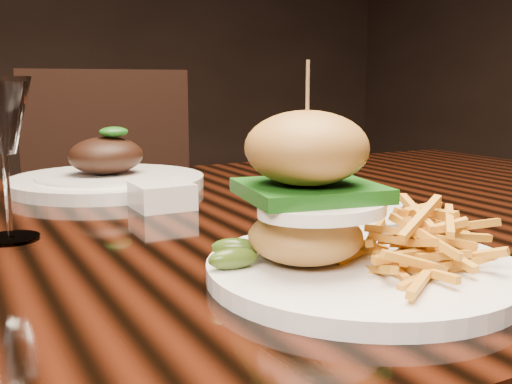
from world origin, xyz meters
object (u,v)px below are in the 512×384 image
dining_table (214,278)px  wine_glass (2,122)px  burger_plate (352,226)px  chair_far (117,225)px  far_dish (107,176)px

dining_table → wine_glass: wine_glass is taller
dining_table → burger_plate: size_ratio=6.02×
dining_table → chair_far: chair_far is taller
wine_glass → chair_far: size_ratio=0.18×
wine_glass → far_dish: (0.17, 0.27, -0.11)m
burger_plate → chair_far: bearing=106.3°
dining_table → wine_glass: bearing=178.6°
burger_plate → wine_glass: burger_plate is taller
burger_plate → wine_glass: (-0.24, 0.27, 0.08)m
burger_plate → far_dish: size_ratio=0.87×
far_dish → burger_plate: bearing=-82.8°
burger_plate → far_dish: (-0.07, 0.54, -0.03)m
chair_far → wine_glass: bearing=-106.0°
dining_table → burger_plate: bearing=-87.9°
dining_table → burger_plate: burger_plate is taller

